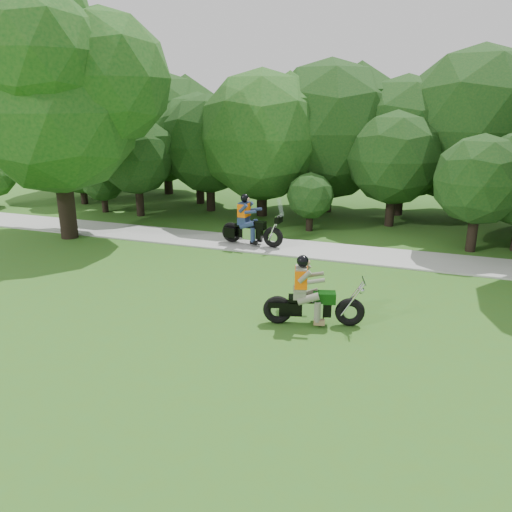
# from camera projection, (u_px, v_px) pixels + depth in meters

# --- Properties ---
(ground) EXTENTS (100.00, 100.00, 0.00)m
(ground) POSITION_uv_depth(u_px,v_px,m) (258.00, 348.00, 11.39)
(ground) COLOR #39661D
(ground) RESTS_ON ground
(walkway) EXTENTS (60.00, 2.20, 0.06)m
(walkway) POSITION_uv_depth(u_px,v_px,m) (329.00, 251.00, 18.58)
(walkway) COLOR #A6A6A0
(walkway) RESTS_ON ground
(tree_line) EXTENTS (39.07, 11.69, 7.86)m
(tree_line) POSITION_uv_depth(u_px,v_px,m) (376.00, 139.00, 23.35)
(tree_line) COLOR black
(tree_line) RESTS_ON ground
(big_tree_west) EXTENTS (8.64, 6.56, 9.96)m
(big_tree_west) POSITION_uv_depth(u_px,v_px,m) (59.00, 91.00, 19.18)
(big_tree_west) COLOR black
(big_tree_west) RESTS_ON ground
(chopper_motorcycle) EXTENTS (2.52, 1.07, 1.82)m
(chopper_motorcycle) POSITION_uv_depth(u_px,v_px,m) (309.00, 300.00, 12.42)
(chopper_motorcycle) COLOR black
(chopper_motorcycle) RESTS_ON ground
(touring_motorcycle) EXTENTS (2.58, 0.88, 1.97)m
(touring_motorcycle) POSITION_uv_depth(u_px,v_px,m) (248.00, 226.00, 19.19)
(touring_motorcycle) COLOR black
(touring_motorcycle) RESTS_ON walkway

